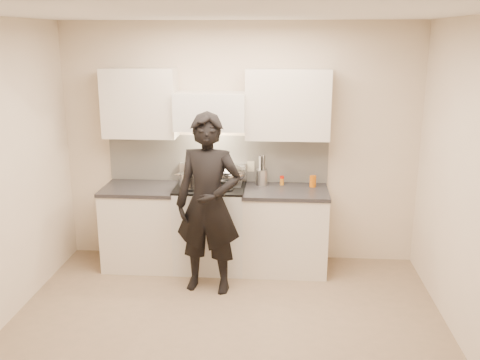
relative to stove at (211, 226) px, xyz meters
name	(u,v)px	position (x,y,z in m)	size (l,w,h in m)	color
ground_plane	(225,333)	(0.30, -1.42, -0.47)	(4.00, 4.00, 0.00)	#876D52
room_shell	(221,147)	(0.24, -1.05, 1.12)	(4.04, 3.54, 2.70)	beige
stove	(211,226)	(0.00, 0.00, 0.00)	(0.76, 0.65, 0.96)	silver
counter_right	(285,229)	(0.83, 0.00, -0.01)	(0.92, 0.67, 0.92)	beige
counter_left	(142,226)	(-0.78, 0.00, -0.01)	(0.82, 0.67, 0.92)	beige
wok	(229,173)	(0.20, 0.11, 0.59)	(0.39, 0.48, 0.31)	#B5B5B5
stock_pot	(190,180)	(-0.20, -0.11, 0.56)	(0.33, 0.24, 0.16)	#B5B5B5
utensil_crock	(262,176)	(0.56, 0.17, 0.55)	(0.13, 0.13, 0.33)	silver
spice_jar	(282,180)	(0.78, 0.19, 0.50)	(0.05, 0.05, 0.10)	orange
oil_glass	(313,181)	(1.13, 0.13, 0.51)	(0.07, 0.07, 0.13)	#BA5709
person	(208,204)	(0.06, -0.57, 0.44)	(0.67, 0.44, 1.83)	black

